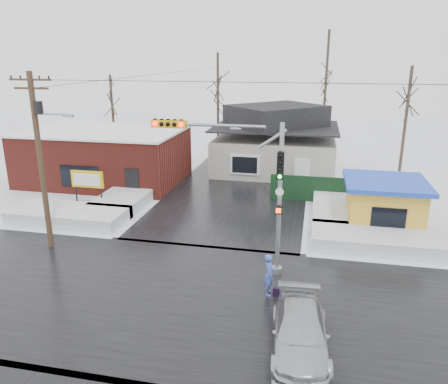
% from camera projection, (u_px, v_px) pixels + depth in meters
% --- Properties ---
extents(ground, '(120.00, 120.00, 0.00)m').
position_uv_depth(ground, '(174.00, 297.00, 18.33)').
color(ground, white).
rests_on(ground, ground).
extents(road_ns, '(10.00, 120.00, 0.02)m').
position_uv_depth(road_ns, '(174.00, 297.00, 18.32)').
color(road_ns, black).
rests_on(road_ns, ground).
extents(road_ew, '(120.00, 10.00, 0.02)m').
position_uv_depth(road_ew, '(174.00, 297.00, 18.32)').
color(road_ew, black).
rests_on(road_ew, ground).
extents(snowbank_nw, '(7.00, 3.00, 0.80)m').
position_uv_depth(snowbank_nw, '(69.00, 215.00, 26.53)').
color(snowbank_nw, white).
rests_on(snowbank_nw, ground).
extents(snowbank_ne, '(7.00, 3.00, 0.80)m').
position_uv_depth(snowbank_ne, '(379.00, 240.00, 22.95)').
color(snowbank_ne, white).
rests_on(snowbank_ne, ground).
extents(snowbank_nside_w, '(3.00, 8.00, 0.80)m').
position_uv_depth(snowbank_nside_w, '(133.00, 193.00, 30.80)').
color(snowbank_nside_w, white).
rests_on(snowbank_nside_w, ground).
extents(snowbank_nside_e, '(3.00, 8.00, 0.80)m').
position_uv_depth(snowbank_nside_e, '(337.00, 207.00, 28.02)').
color(snowbank_nside_e, white).
rests_on(snowbank_nside_e, ground).
extents(traffic_signal, '(6.05, 0.68, 7.00)m').
position_uv_depth(traffic_signal, '(245.00, 178.00, 19.26)').
color(traffic_signal, gray).
rests_on(traffic_signal, ground).
extents(utility_pole, '(3.15, 0.44, 9.00)m').
position_uv_depth(utility_pole, '(41.00, 152.00, 21.65)').
color(utility_pole, '#382619').
rests_on(utility_pole, ground).
extents(brick_building, '(12.20, 8.20, 4.12)m').
position_uv_depth(brick_building, '(105.00, 155.00, 34.83)').
color(brick_building, maroon).
rests_on(brick_building, ground).
extents(marquee_sign, '(2.20, 0.21, 2.55)m').
position_uv_depth(marquee_sign, '(87.00, 180.00, 28.41)').
color(marquee_sign, black).
rests_on(marquee_sign, ground).
extents(house, '(10.40, 8.40, 5.76)m').
position_uv_depth(house, '(275.00, 141.00, 37.68)').
color(house, '#AEA89D').
rests_on(house, ground).
extents(kiosk, '(4.60, 4.60, 2.88)m').
position_uv_depth(kiosk, '(384.00, 204.00, 25.33)').
color(kiosk, gold).
rests_on(kiosk, ground).
extents(fence, '(8.00, 0.12, 1.80)m').
position_uv_depth(fence, '(329.00, 190.00, 29.84)').
color(fence, black).
rests_on(fence, ground).
extents(tree_far_left, '(3.00, 3.00, 10.00)m').
position_uv_depth(tree_far_left, '(218.00, 75.00, 41.02)').
color(tree_far_left, '#332821').
rests_on(tree_far_left, ground).
extents(tree_far_mid, '(3.00, 3.00, 12.00)m').
position_uv_depth(tree_far_mid, '(328.00, 57.00, 40.43)').
color(tree_far_mid, '#332821').
rests_on(tree_far_mid, ground).
extents(tree_far_right, '(3.00, 3.00, 9.00)m').
position_uv_depth(tree_far_right, '(409.00, 91.00, 32.48)').
color(tree_far_right, '#332821').
rests_on(tree_far_right, ground).
extents(tree_far_west, '(3.00, 3.00, 8.00)m').
position_uv_depth(tree_far_west, '(111.00, 92.00, 41.62)').
color(tree_far_west, '#332821').
rests_on(tree_far_west, ground).
extents(pedestrian, '(0.48, 0.70, 1.84)m').
position_uv_depth(pedestrian, '(269.00, 275.00, 18.24)').
color(pedestrian, '#465CC4').
rests_on(pedestrian, ground).
extents(car, '(2.26, 4.81, 1.36)m').
position_uv_depth(car, '(300.00, 333.00, 14.83)').
color(car, '#B5B9BD').
rests_on(car, ground).
extents(shopping_bag, '(0.29, 0.16, 0.35)m').
position_uv_depth(shopping_bag, '(276.00, 292.00, 18.32)').
color(shopping_bag, black).
rests_on(shopping_bag, ground).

